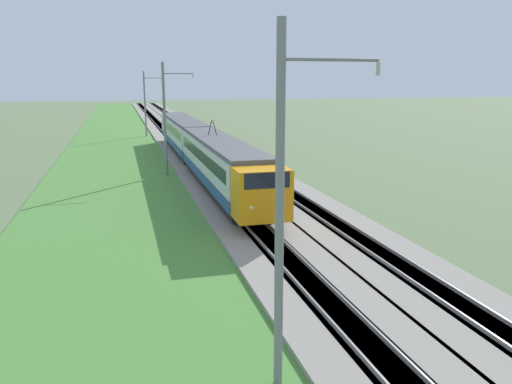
% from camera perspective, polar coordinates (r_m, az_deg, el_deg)
% --- Properties ---
extents(ballast_main, '(240.00, 4.40, 0.30)m').
position_cam_1_polar(ballast_main, '(54.68, -8.23, 4.53)').
color(ballast_main, gray).
rests_on(ballast_main, ground).
extents(ballast_adjacent, '(240.00, 4.40, 0.30)m').
position_cam_1_polar(ballast_adjacent, '(55.34, -3.86, 4.72)').
color(ballast_adjacent, gray).
rests_on(ballast_adjacent, ground).
extents(track_main, '(240.00, 1.57, 0.45)m').
position_cam_1_polar(track_main, '(54.68, -8.23, 4.54)').
color(track_main, '#4C4238').
rests_on(track_main, ground).
extents(track_adjacent, '(240.00, 1.57, 0.45)m').
position_cam_1_polar(track_adjacent, '(55.34, -3.86, 4.73)').
color(track_adjacent, '#4C4238').
rests_on(track_adjacent, ground).
extents(grass_verge, '(240.00, 12.02, 0.12)m').
position_cam_1_polar(grass_verge, '(54.30, -15.23, 4.06)').
color(grass_verge, '#4C8438').
rests_on(grass_verge, ground).
extents(passenger_train, '(42.21, 2.83, 4.89)m').
position_cam_1_polar(passenger_train, '(44.21, -6.63, 5.46)').
color(passenger_train, orange).
rests_on(passenger_train, ground).
extents(catenary_mast_near, '(0.22, 2.56, 9.10)m').
position_cam_1_polar(catenary_mast_near, '(11.86, 2.97, -2.24)').
color(catenary_mast_near, slate).
rests_on(catenary_mast_near, ground).
extents(catenary_mast_mid, '(0.22, 2.56, 9.17)m').
position_cam_1_polar(catenary_mast_mid, '(41.42, -10.32, 8.27)').
color(catenary_mast_mid, slate).
rests_on(catenary_mast_mid, ground).
extents(catenary_mast_far, '(0.22, 2.56, 8.97)m').
position_cam_1_polar(catenary_mast_far, '(71.58, -12.53, 9.85)').
color(catenary_mast_far, slate).
rests_on(catenary_mast_far, ground).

